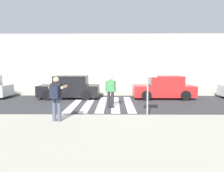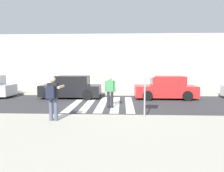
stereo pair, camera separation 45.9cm
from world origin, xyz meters
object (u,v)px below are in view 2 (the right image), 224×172
object	(u,v)px
photographer_with_backpack	(53,95)
pedestrian_crossing	(110,90)
stop_sign	(145,75)
parked_car_black	(71,88)
parked_car_red	(166,88)

from	to	relation	value
photographer_with_backpack	pedestrian_crossing	distance (m)	3.92
stop_sign	parked_car_black	world-z (taller)	stop_sign
pedestrian_crossing	parked_car_black	size ratio (longest dim) A/B	0.42
stop_sign	photographer_with_backpack	bearing A→B (deg)	-167.06
parked_car_red	stop_sign	bearing A→B (deg)	-109.05
pedestrian_crossing	parked_car_red	bearing A→B (deg)	42.62
stop_sign	parked_car_red	world-z (taller)	stop_sign
pedestrian_crossing	photographer_with_backpack	bearing A→B (deg)	-121.23
stop_sign	photographer_with_backpack	xyz separation A→B (m)	(-3.61, -0.83, -0.73)
photographer_with_backpack	pedestrian_crossing	size ratio (longest dim) A/B	1.00
photographer_with_backpack	parked_car_red	world-z (taller)	photographer_with_backpack
pedestrian_crossing	stop_sign	bearing A→B (deg)	-57.77
photographer_with_backpack	pedestrian_crossing	world-z (taller)	photographer_with_backpack
parked_car_black	parked_car_red	distance (m)	6.47
photographer_with_backpack	parked_car_red	bearing A→B (deg)	49.79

